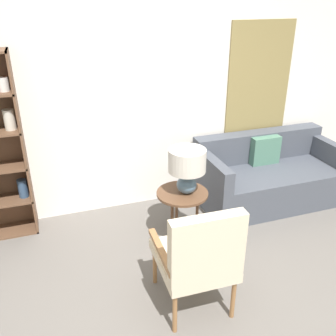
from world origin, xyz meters
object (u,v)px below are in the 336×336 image
Objects in this scene: table_lamp at (187,165)px; couch at (268,176)px; armchair at (199,255)px; side_table at (182,198)px.

couch is at bearing 20.20° from table_lamp.
armchair is 2.13× the size of table_lamp.
table_lamp is (-1.25, -0.46, 0.54)m from couch.
table_lamp is (0.27, 0.93, 0.29)m from armchair.
armchair is 2.06m from couch.
side_table is 0.36m from table_lamp.
couch is 3.10× the size of side_table.
side_table is 1.20× the size of table_lamp.
couch is 3.72× the size of table_lamp.
table_lamp is at bearing 73.98° from armchair.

